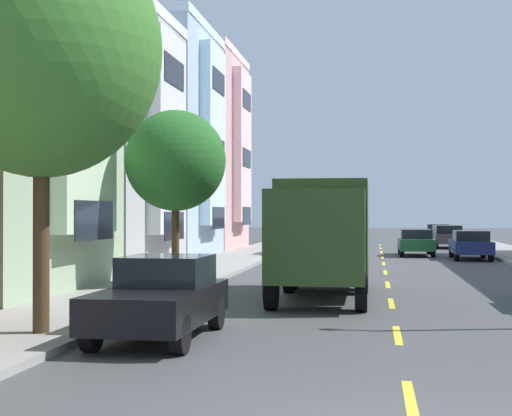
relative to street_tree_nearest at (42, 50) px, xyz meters
name	(u,v)px	position (x,y,z in m)	size (l,w,h in m)	color
ground_plane	(383,260)	(6.40, 24.59, -5.28)	(160.00, 160.00, 0.00)	#424244
sidewalk_left	(234,259)	(-0.70, 22.59, -5.21)	(3.20, 120.00, 0.14)	gray
lane_centerline_dashes	(384,268)	(6.40, 19.09, -5.27)	(0.14, 47.20, 0.01)	yellow
townhouse_third_dove_grey	(17,146)	(-8.28, 15.47, -0.25)	(12.78, 8.21, 10.46)	#A8A8AD
townhouse_fourth_powder_blue	(107,146)	(-7.61, 23.88, 0.46)	(11.43, 8.21, 11.87)	#9EB7CC
townhouse_fifth_rose	(134,155)	(-8.92, 32.28, 0.65)	(14.05, 8.21, 12.26)	#CC9E9E
street_tree_nearest	(42,50)	(0.00, 0.00, 0.00)	(4.37, 4.37, 7.49)	#47331E
street_tree_second	(175,161)	(0.00, 9.24, -1.39)	(3.06, 3.06, 5.30)	#47331E
delivery_box_truck	(323,230)	(4.60, 7.65, -3.45)	(2.42, 7.12, 3.18)	#2D471E
parked_suv_burgundy	(300,238)	(2.05, 27.14, -4.29)	(2.09, 4.86, 1.93)	maroon
parked_wagon_charcoal	(447,236)	(10.69, 37.59, -4.47)	(1.89, 4.73, 1.50)	#333338
parked_hatchback_black	(161,297)	(2.10, 0.53, -4.52)	(1.77, 4.01, 1.50)	black
parked_sedan_silver	(437,233)	(10.87, 46.83, -4.53)	(1.92, 4.55, 1.43)	#B2B5BA
parked_suv_sky	(323,231)	(2.18, 42.88, -4.29)	(1.98, 4.81, 1.93)	#7A9EC6
parked_sedan_navy	(470,244)	(10.71, 25.52, -4.53)	(1.89, 4.53, 1.43)	navy
parked_hatchback_champagne	(314,237)	(2.16, 35.47, -4.52)	(1.81, 4.03, 1.50)	tan
moving_forest_sedan	(416,242)	(8.20, 28.26, -4.53)	(1.80, 4.50, 1.43)	#194C28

